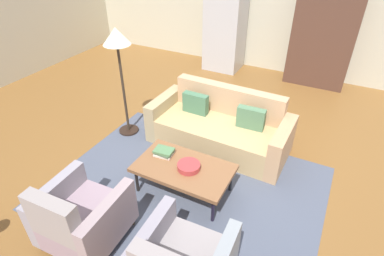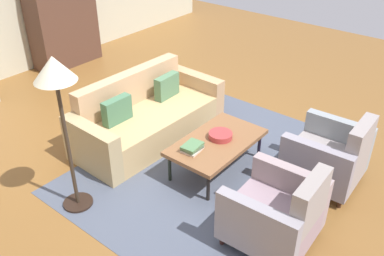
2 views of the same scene
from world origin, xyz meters
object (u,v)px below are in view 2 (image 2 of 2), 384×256
Objects in this scene: armchair_right at (331,158)px; book_stack at (192,147)px; coffee_table at (217,143)px; armchair_left at (279,215)px; cabinet at (62,16)px; floor_lamp at (57,84)px; couch at (145,117)px; fruit_bowl at (220,135)px.

armchair_right is 3.40× the size of book_stack.
armchair_left is (-0.60, -1.17, -0.02)m from coffee_table.
book_stack is 0.14× the size of cabinet.
floor_lamp is (-1.48, 0.79, 1.08)m from coffee_table.
cabinet is (0.34, 5.31, 0.56)m from armchair_right.
armchair_right is 0.49× the size of cabinet.
floor_lamp reaches higher than book_stack.
floor_lamp is (-2.08, 1.95, 1.10)m from armchair_right.
couch is 1.23× the size of floor_lamp.
fruit_bowl is (0.07, -1.19, 0.15)m from couch.
fruit_bowl is at bearing 112.20° from armchair_right.
armchair_left is 1.00× the size of armchair_right.
cabinet is at bearing 71.34° from armchair_left.
armchair_right reaches higher than fruit_bowl.
book_stack is 1.66m from floor_lamp.
coffee_table is 1.31m from armchair_right.
fruit_bowl is 0.17× the size of floor_lamp.
fruit_bowl is at bearing -101.82° from cabinet.
coffee_table is 4.28m from cabinet.
floor_lamp is at bearing -125.72° from cabinet.
coffee_table is 1.99m from floor_lamp.
armchair_left is at bearing -119.87° from fruit_bowl.
armchair_right is at bearing -93.64° from cabinet.
armchair_left reaches higher than fruit_bowl.
cabinet reaches higher than fruit_bowl.
armchair_right reaches higher than coffee_table.
armchair_right is at bearing 105.84° from couch.
floor_lamp reaches higher than fruit_bowl.
armchair_left is at bearing -65.77° from floor_lamp.
armchair_left is at bearing -117.11° from coffee_table.
armchair_right is at bearing -43.20° from floor_lamp.
couch is 3.16m from cabinet.
couch is 8.21× the size of book_stack.
coffee_table is 0.70× the size of floor_lamp.
cabinet is at bearing 77.22° from coffee_table.
couch is 1.19m from coffee_table.
armchair_right is at bearing -62.68° from coffee_table.
armchair_left is 3.40× the size of book_stack.
coffee_table is at bearing -102.78° from cabinet.
armchair_left is 1.20m from armchair_right.
cabinet reaches higher than floor_lamp.
couch is 1.77× the size of coffee_table.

